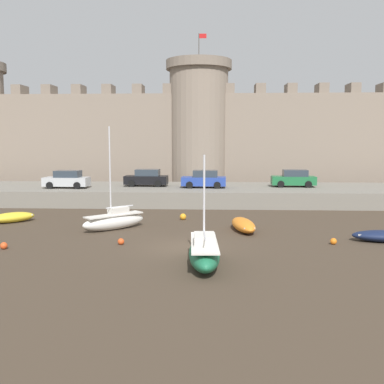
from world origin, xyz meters
name	(u,v)px	position (x,y,z in m)	size (l,w,h in m)	color
ground_plane	(183,248)	(0.00, 0.00, 0.00)	(160.00, 160.00, 0.00)	#423528
quay_road	(196,194)	(0.00, 18.57, 0.71)	(64.60, 10.00, 1.42)	slate
castle	(199,133)	(0.00, 28.15, 6.65)	(60.03, 7.44, 17.75)	gray
rowboat_midflat_right	(243,225)	(3.61, 4.72, 0.41)	(1.89, 4.01, 0.79)	orange
sailboat_midflat_centre	(204,252)	(1.23, -3.51, 0.66)	(1.67, 5.06, 5.16)	#1E6B47
sailboat_near_channel_left	(114,220)	(-4.81, 4.83, 0.61)	(4.03, 3.94, 6.70)	silver
rowboat_foreground_left	(12,217)	(-12.62, 7.01, 0.37)	(3.14, 2.98, 0.71)	yellow
mooring_buoy_near_channel	(121,242)	(-3.50, 0.55, 0.18)	(0.36, 0.36, 0.36)	#E04C1E
mooring_buoy_mid_mud	(333,241)	(8.41, 1.14, 0.18)	(0.36, 0.36, 0.36)	orange
mooring_buoy_off_centre	(183,217)	(-0.54, 8.62, 0.23)	(0.46, 0.46, 0.46)	orange
mooring_buoy_near_shore	(4,246)	(-9.58, -0.77, 0.19)	(0.38, 0.38, 0.38)	#E04C1E
car_quay_west	(67,180)	(-11.85, 16.86, 2.20)	(4.15, 1.97, 1.62)	#B2B5B7
car_quay_east	(294,179)	(9.32, 18.95, 2.20)	(4.15, 1.97, 1.62)	#1E6638
car_quay_centre_east	(147,178)	(-4.73, 18.91, 2.20)	(4.15, 1.97, 1.62)	black
car_quay_centre_west	(204,179)	(0.83, 17.75, 2.20)	(4.15, 1.97, 1.62)	#263F99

